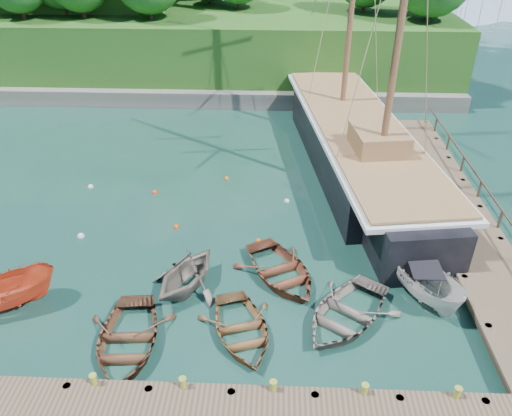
{
  "coord_description": "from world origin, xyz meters",
  "views": [
    {
      "loc": [
        1.9,
        -15.93,
        14.51
      ],
      "look_at": [
        1.04,
        4.07,
        2.0
      ],
      "focal_mm": 35.0,
      "sensor_mm": 36.0,
      "label": 1
    }
  ],
  "objects_px": {
    "rowboat_4": "(281,277)",
    "motorboat_orange": "(4,308)",
    "schooner": "(357,149)",
    "rowboat_1": "(188,288)",
    "rowboat_3": "(345,320)",
    "rowboat_0": "(128,348)",
    "cabin_boat_white": "(420,294)",
    "rowboat_2": "(241,336)"
  },
  "relations": [
    {
      "from": "motorboat_orange",
      "to": "rowboat_0",
      "type": "bearing_deg",
      "value": -131.62
    },
    {
      "from": "rowboat_0",
      "to": "rowboat_4",
      "type": "distance_m",
      "value": 7.25
    },
    {
      "from": "rowboat_4",
      "to": "cabin_boat_white",
      "type": "xyz_separation_m",
      "value": [
        6.0,
        -0.86,
        0.0
      ]
    },
    {
      "from": "rowboat_3",
      "to": "rowboat_4",
      "type": "distance_m",
      "value": 3.64
    },
    {
      "from": "cabin_boat_white",
      "to": "rowboat_3",
      "type": "bearing_deg",
      "value": -176.96
    },
    {
      "from": "rowboat_3",
      "to": "rowboat_4",
      "type": "height_order",
      "value": "rowboat_3"
    },
    {
      "from": "rowboat_2",
      "to": "rowboat_3",
      "type": "relative_size",
      "value": 0.87
    },
    {
      "from": "rowboat_0",
      "to": "rowboat_4",
      "type": "bearing_deg",
      "value": 32.35
    },
    {
      "from": "rowboat_3",
      "to": "rowboat_4",
      "type": "bearing_deg",
      "value": 171.06
    },
    {
      "from": "rowboat_3",
      "to": "rowboat_2",
      "type": "bearing_deg",
      "value": -130.09
    },
    {
      "from": "rowboat_1",
      "to": "rowboat_3",
      "type": "height_order",
      "value": "rowboat_1"
    },
    {
      "from": "schooner",
      "to": "motorboat_orange",
      "type": "bearing_deg",
      "value": -148.03
    },
    {
      "from": "rowboat_4",
      "to": "schooner",
      "type": "height_order",
      "value": "schooner"
    },
    {
      "from": "rowboat_2",
      "to": "rowboat_4",
      "type": "relative_size",
      "value": 0.9
    },
    {
      "from": "rowboat_3",
      "to": "motorboat_orange",
      "type": "xyz_separation_m",
      "value": [
        -14.08,
        0.1,
        0.0
      ]
    },
    {
      "from": "motorboat_orange",
      "to": "cabin_boat_white",
      "type": "xyz_separation_m",
      "value": [
        17.49,
        1.6,
        0.0
      ]
    },
    {
      "from": "rowboat_0",
      "to": "cabin_boat_white",
      "type": "distance_m",
      "value": 12.3
    },
    {
      "from": "rowboat_3",
      "to": "cabin_boat_white",
      "type": "height_order",
      "value": "cabin_boat_white"
    },
    {
      "from": "rowboat_3",
      "to": "motorboat_orange",
      "type": "height_order",
      "value": "motorboat_orange"
    },
    {
      "from": "rowboat_4",
      "to": "schooner",
      "type": "xyz_separation_m",
      "value": [
        4.71,
        11.09,
        1.21
      ]
    },
    {
      "from": "rowboat_4",
      "to": "motorboat_orange",
      "type": "relative_size",
      "value": 1.03
    },
    {
      "from": "rowboat_4",
      "to": "cabin_boat_white",
      "type": "distance_m",
      "value": 6.06
    },
    {
      "from": "rowboat_4",
      "to": "schooner",
      "type": "relative_size",
      "value": 0.16
    },
    {
      "from": "rowboat_1",
      "to": "cabin_boat_white",
      "type": "height_order",
      "value": "rowboat_1"
    },
    {
      "from": "rowboat_4",
      "to": "rowboat_2",
      "type": "bearing_deg",
      "value": -141.47
    },
    {
      "from": "rowboat_0",
      "to": "rowboat_4",
      "type": "height_order",
      "value": "rowboat_0"
    },
    {
      "from": "rowboat_0",
      "to": "motorboat_orange",
      "type": "relative_size",
      "value": 1.04
    },
    {
      "from": "rowboat_1",
      "to": "schooner",
      "type": "distance_m",
      "value": 14.9
    },
    {
      "from": "rowboat_2",
      "to": "cabin_boat_white",
      "type": "distance_m",
      "value": 8.0
    },
    {
      "from": "cabin_boat_white",
      "to": "rowboat_0",
      "type": "bearing_deg",
      "value": 173.04
    },
    {
      "from": "rowboat_4",
      "to": "cabin_boat_white",
      "type": "relative_size",
      "value": 1.02
    },
    {
      "from": "rowboat_4",
      "to": "motorboat_orange",
      "type": "bearing_deg",
      "value": 163.57
    },
    {
      "from": "rowboat_1",
      "to": "rowboat_3",
      "type": "bearing_deg",
      "value": 11.77
    },
    {
      "from": "cabin_boat_white",
      "to": "rowboat_1",
      "type": "bearing_deg",
      "value": 156.66
    },
    {
      "from": "schooner",
      "to": "rowboat_0",
      "type": "bearing_deg",
      "value": -132.13
    },
    {
      "from": "cabin_boat_white",
      "to": "schooner",
      "type": "distance_m",
      "value": 12.08
    },
    {
      "from": "rowboat_0",
      "to": "schooner",
      "type": "height_order",
      "value": "schooner"
    },
    {
      "from": "rowboat_1",
      "to": "rowboat_4",
      "type": "distance_m",
      "value": 4.16
    },
    {
      "from": "rowboat_2",
      "to": "schooner",
      "type": "bearing_deg",
      "value": 49.02
    },
    {
      "from": "rowboat_2",
      "to": "rowboat_1",
      "type": "bearing_deg",
      "value": 115.34
    },
    {
      "from": "rowboat_0",
      "to": "rowboat_1",
      "type": "height_order",
      "value": "rowboat_1"
    },
    {
      "from": "rowboat_0",
      "to": "rowboat_3",
      "type": "xyz_separation_m",
      "value": [
        8.37,
        1.8,
        0.0
      ]
    }
  ]
}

